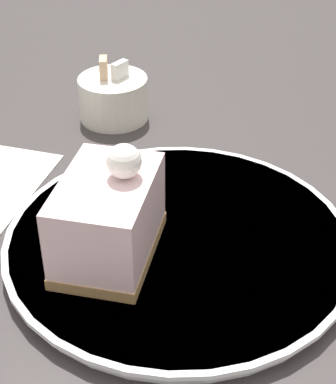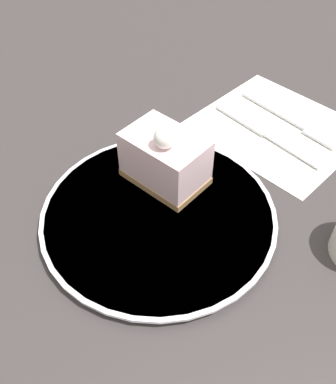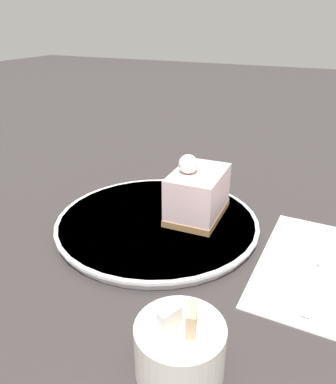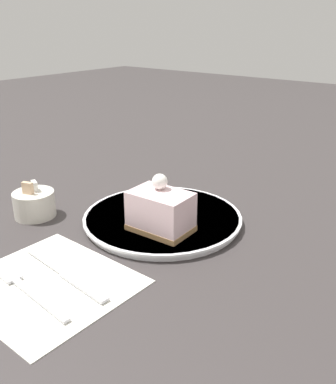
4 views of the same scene
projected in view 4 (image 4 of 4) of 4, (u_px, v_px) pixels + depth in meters
ground_plane at (170, 232)px, 0.74m from camera, size 4.00×4.00×0.00m
plate at (163, 218)px, 0.77m from camera, size 0.28×0.28×0.01m
cake_slice at (162, 211)px, 0.70m from camera, size 0.07×0.10×0.09m
napkin at (47, 284)px, 0.59m from camera, size 0.21×0.23×0.00m
fork at (23, 286)px, 0.58m from camera, size 0.03×0.18×0.00m
knife at (71, 278)px, 0.60m from camera, size 0.03×0.19×0.00m
sugar_bowl at (34, 204)px, 0.79m from camera, size 0.08×0.08×0.07m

